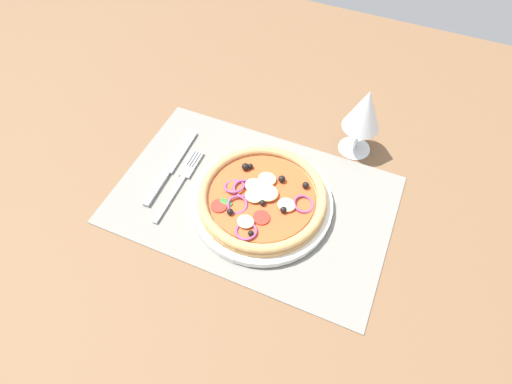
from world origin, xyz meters
The scene contains 7 objects.
ground_plane centered at (0.00, 0.00, -1.20)cm, with size 190.00×140.00×2.40cm, color brown.
placemat centered at (0.00, 0.00, 0.20)cm, with size 50.58×32.70×0.40cm, color slate.
plate centered at (2.06, -0.56, 1.08)cm, with size 25.65×25.65×1.36cm, color silver.
pizza centered at (2.04, -0.60, 2.87)cm, with size 23.32×23.32×2.68cm.
fork centered at (-14.23, -1.83, 0.62)cm, with size 2.37×18.04×0.44cm.
knife centered at (-17.84, 0.86, 0.65)cm, with size 2.53×20.05×0.62cm.
wine_glass centered at (13.94, 19.88, 10.08)cm, with size 7.20×7.20×14.90cm.
Camera 1 is at (17.80, -40.03, 62.74)cm, focal length 28.82 mm.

